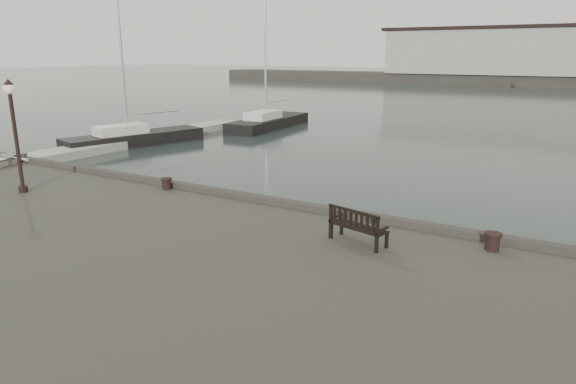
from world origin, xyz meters
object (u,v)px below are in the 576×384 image
object	(u,v)px
yacht_d	(269,125)
bollard_right	(493,242)
yacht_c	(135,141)
bench	(358,233)
lamp_post	(14,121)
bollard_left	(167,184)

from	to	relation	value
yacht_d	bollard_right	bearing A→B (deg)	-51.69
yacht_d	yacht_c	bearing A→B (deg)	-109.17
bench	lamp_post	world-z (taller)	lamp_post
bench	bollard_left	world-z (taller)	bench
bollard_left	yacht_c	distance (m)	18.35
bollard_right	yacht_c	bearing A→B (deg)	153.60
bench	bollard_left	size ratio (longest dim) A/B	4.00
yacht_c	lamp_post	bearing A→B (deg)	-38.56
bench	lamp_post	distance (m)	11.20
yacht_c	yacht_d	distance (m)	11.78
bollard_left	bollard_right	world-z (taller)	bollard_right
bollard_left	bollard_right	size ratio (longest dim) A/B	0.93
lamp_post	yacht_d	world-z (taller)	yacht_d
bollard_right	bench	bearing A→B (deg)	-157.73
bench	yacht_d	xyz separation A→B (m)	(-18.16, 24.44, -1.59)
bench	yacht_d	size ratio (longest dim) A/B	0.12
bench	yacht_c	world-z (taller)	yacht_c
bollard_left	lamp_post	xyz separation A→B (m)	(-3.68, -2.59, 2.08)
bollard_right	yacht_c	world-z (taller)	yacht_c
bollard_right	bollard_left	bearing A→B (deg)	178.59
bollard_right	yacht_c	distance (m)	26.94
bollard_left	yacht_d	world-z (taller)	yacht_d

